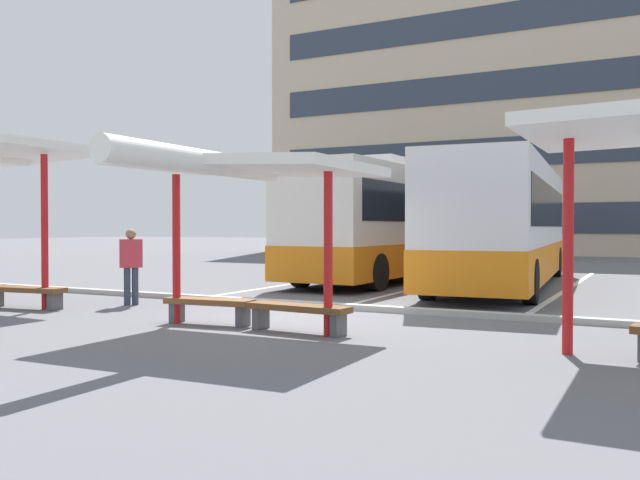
% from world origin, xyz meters
% --- Properties ---
extents(ground_plane, '(160.00, 160.00, 0.00)m').
position_xyz_m(ground_plane, '(0.00, 0.00, 0.00)').
color(ground_plane, slate).
extents(terminal_building, '(38.04, 10.31, 22.97)m').
position_xyz_m(terminal_building, '(0.03, 35.36, 10.13)').
color(terminal_building, '#C6B293').
rests_on(terminal_building, ground).
extents(coach_bus_0, '(2.94, 12.42, 3.83)m').
position_xyz_m(coach_bus_0, '(-1.67, 10.10, 1.77)').
color(coach_bus_0, silver).
rests_on(coach_bus_0, ground).
extents(coach_bus_1, '(3.44, 12.22, 3.73)m').
position_xyz_m(coach_bus_1, '(2.02, 8.57, 1.72)').
color(coach_bus_1, silver).
rests_on(coach_bus_1, ground).
extents(lane_stripe_0, '(0.16, 14.00, 0.01)m').
position_xyz_m(lane_stripe_0, '(-3.75, 8.67, 0.00)').
color(lane_stripe_0, white).
rests_on(lane_stripe_0, ground).
extents(lane_stripe_1, '(0.16, 14.00, 0.01)m').
position_xyz_m(lane_stripe_1, '(0.00, 8.67, 0.00)').
color(lane_stripe_1, white).
rests_on(lane_stripe_1, ground).
extents(lane_stripe_2, '(0.16, 14.00, 0.01)m').
position_xyz_m(lane_stripe_2, '(3.75, 8.67, 0.00)').
color(lane_stripe_2, white).
rests_on(lane_stripe_2, ground).
extents(bench_1, '(1.90, 0.65, 0.45)m').
position_xyz_m(bench_1, '(-5.68, -1.33, 0.34)').
color(bench_1, brown).
rests_on(bench_1, ground).
extents(waiting_shelter_1, '(3.98, 4.61, 2.86)m').
position_xyz_m(waiting_shelter_1, '(-0.02, -1.81, 2.63)').
color(waiting_shelter_1, red).
rests_on(waiting_shelter_1, ground).
extents(bench_2, '(1.65, 0.59, 0.45)m').
position_xyz_m(bench_2, '(-0.92, -1.39, 0.33)').
color(bench_2, brown).
rests_on(bench_2, ground).
extents(bench_3, '(1.81, 0.54, 0.45)m').
position_xyz_m(bench_3, '(0.88, -1.44, 0.34)').
color(bench_3, brown).
rests_on(bench_3, ground).
extents(platform_kerb, '(44.00, 0.24, 0.12)m').
position_xyz_m(platform_kerb, '(0.00, 1.59, 0.06)').
color(platform_kerb, '#ADADA8').
rests_on(platform_kerb, ground).
extents(waiting_passenger_0, '(0.49, 0.49, 1.65)m').
position_xyz_m(waiting_passenger_0, '(-4.17, 0.16, 0.95)').
color(waiting_passenger_0, '#33384C').
rests_on(waiting_passenger_0, ground).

